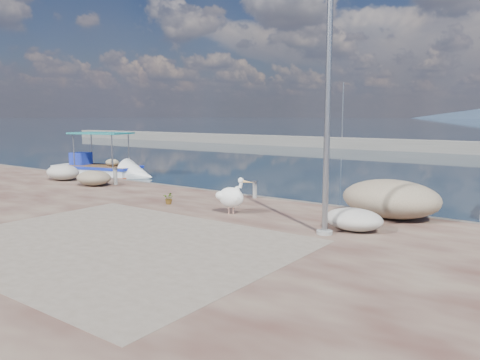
% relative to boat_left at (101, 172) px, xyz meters
% --- Properties ---
extents(ground, '(1400.00, 1400.00, 0.00)m').
position_rel_boat_left_xyz_m(ground, '(13.71, -7.76, -0.25)').
color(ground, '#162635').
rests_on(ground, ground).
extents(quay_patch, '(9.00, 7.00, 0.01)m').
position_rel_boat_left_xyz_m(quay_patch, '(14.71, -10.76, 0.26)').
color(quay_patch, gray).
rests_on(quay_patch, quay).
extents(breakwater, '(120.00, 2.20, 7.50)m').
position_rel_boat_left_xyz_m(breakwater, '(13.71, 32.24, 0.36)').
color(breakwater, gray).
rests_on(breakwater, ground).
extents(boat_left, '(6.90, 3.66, 3.16)m').
position_rel_boat_left_xyz_m(boat_left, '(0.00, 0.00, 0.00)').
color(boat_left, white).
rests_on(boat_left, ground).
extents(pelican, '(1.29, 0.91, 1.24)m').
position_rel_boat_left_xyz_m(pelican, '(14.95, -6.11, 0.83)').
color(pelican, tan).
rests_on(pelican, quay).
extents(lamp_post, '(0.44, 0.96, 7.00)m').
position_rel_boat_left_xyz_m(lamp_post, '(18.65, -6.69, 3.55)').
color(lamp_post, gray).
rests_on(lamp_post, quay).
extents(bollard_near, '(0.22, 0.22, 0.67)m').
position_rel_boat_left_xyz_m(bollard_near, '(13.86, -3.16, 0.62)').
color(bollard_near, gray).
rests_on(bollard_near, quay).
extents(bollard_far, '(0.26, 0.26, 0.79)m').
position_rel_boat_left_xyz_m(bollard_far, '(6.45, -4.09, 0.68)').
color(bollard_far, gray).
rests_on(bollard_far, quay).
extents(potted_plant, '(0.49, 0.45, 0.45)m').
position_rel_boat_left_xyz_m(potted_plant, '(12.04, -6.12, 0.48)').
color(potted_plant, '#33722D').
rests_on(potted_plant, quay).
extents(net_pile_d, '(1.69, 1.27, 0.63)m').
position_rel_boat_left_xyz_m(net_pile_d, '(19.12, -5.83, 0.57)').
color(net_pile_d, beige).
rests_on(net_pile_d, quay).
extents(net_pile_c, '(3.13, 2.23, 1.23)m').
position_rel_boat_left_xyz_m(net_pile_c, '(19.41, -3.55, 0.87)').
color(net_pile_c, tan).
rests_on(net_pile_c, quay).
extents(net_pile_b, '(1.80, 1.40, 0.70)m').
position_rel_boat_left_xyz_m(net_pile_b, '(5.86, -4.86, 0.60)').
color(net_pile_b, tan).
rests_on(net_pile_b, quay).
extents(net_pile_a, '(1.91, 1.39, 0.78)m').
position_rel_boat_left_xyz_m(net_pile_a, '(3.03, -4.65, 0.64)').
color(net_pile_a, beige).
rests_on(net_pile_a, quay).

